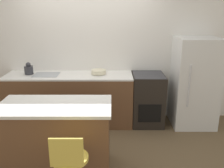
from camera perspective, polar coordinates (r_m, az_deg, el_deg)
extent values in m
plane|color=brown|center=(4.51, -5.57, -10.59)|extent=(14.00, 14.00, 0.00)
cube|color=white|center=(4.75, -5.23, 7.43)|extent=(8.00, 0.06, 2.60)
cube|color=brown|center=(4.68, -9.52, -3.63)|extent=(2.28, 0.64, 0.91)
cube|color=white|center=(4.54, -9.81, 1.91)|extent=(2.28, 0.64, 0.03)
cube|color=#9EA3A8|center=(4.62, -14.71, 2.10)|extent=(0.44, 0.35, 0.01)
cube|color=brown|center=(3.40, -12.43, -12.26)|extent=(1.36, 0.68, 0.90)
cube|color=white|center=(3.20, -12.96, -4.91)|extent=(1.42, 0.72, 0.04)
cube|color=black|center=(4.66, 8.19, -3.48)|extent=(0.57, 0.64, 0.94)
cube|color=black|center=(4.41, 8.68, -6.67)|extent=(0.40, 0.01, 0.33)
cube|color=#333338|center=(4.51, 8.44, 2.14)|extent=(0.54, 0.61, 0.01)
cube|color=silver|center=(4.72, 18.40, 0.32)|extent=(0.75, 0.70, 1.60)
cube|color=silver|center=(4.31, 17.29, -0.55)|extent=(0.02, 0.02, 0.72)
cylinder|color=gold|center=(2.73, -9.45, -16.39)|extent=(0.38, 0.38, 0.04)
cube|color=gold|center=(2.51, -10.26, -15.16)|extent=(0.33, 0.02, 0.30)
cylinder|color=#333338|center=(4.73, -18.41, 3.06)|extent=(0.16, 0.16, 0.14)
sphere|color=#333338|center=(4.71, -18.52, 4.23)|extent=(0.09, 0.09, 0.09)
cylinder|color=beige|center=(4.50, -2.99, 2.79)|extent=(0.26, 0.26, 0.07)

